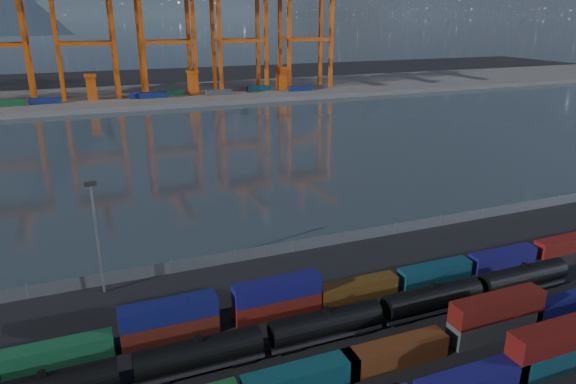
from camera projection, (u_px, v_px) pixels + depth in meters
name	position (u px, v px, depth m)	size (l,w,h in m)	color
ground	(381.00, 347.00, 61.32)	(700.00, 700.00, 0.00)	black
harbor_water	(195.00, 148.00, 153.37)	(700.00, 700.00, 0.00)	#2D3A42
far_quay	(148.00, 96.00, 245.10)	(700.00, 70.00, 2.00)	#514F4C
container_row_south	(471.00, 378.00, 52.87)	(141.21, 2.63, 5.60)	#424547
container_row_mid	(294.00, 377.00, 53.49)	(142.13, 2.59, 5.53)	#3A3E3F
container_row_north	(303.00, 298.00, 68.68)	(128.44, 2.39, 5.10)	#131156
tanker_string	(265.00, 338.00, 59.16)	(92.08, 3.13, 4.48)	black
waterfront_fence	(292.00, 247.00, 85.54)	(160.12, 0.12, 2.20)	#595B5E
yard_light_mast	(97.00, 232.00, 70.49)	(1.60, 0.40, 16.60)	slate
gantry_cranes	(124.00, 5.00, 223.20)	(201.13, 50.17, 67.93)	#D24E0E
quay_containers	(126.00, 96.00, 227.73)	(172.58, 10.99, 2.60)	navy
straddle_carriers	(144.00, 84.00, 233.22)	(140.00, 7.00, 11.10)	#D24E0E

